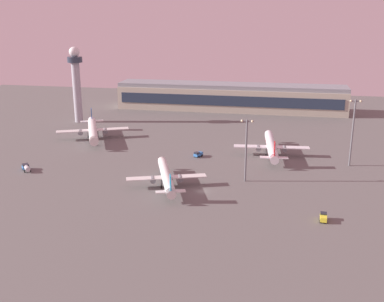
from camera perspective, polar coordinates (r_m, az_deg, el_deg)
name	(u,v)px	position (r m, az deg, el deg)	size (l,w,h in m)	color
ground_plane	(202,191)	(158.35, 1.28, -4.99)	(416.00, 416.00, 0.00)	#605E5B
terminal_building	(230,97)	(290.51, 4.77, 6.65)	(140.21, 22.40, 16.40)	#B2AD99
control_tower	(76,79)	(262.37, -14.12, 8.58)	(8.00, 8.00, 41.20)	#A8A8B2
airplane_far_stand	(166,177)	(162.04, -3.19, -3.17)	(27.56, 35.01, 9.27)	silver
airplane_taxiway_distant	(271,146)	(199.30, 9.77, 0.57)	(32.07, 41.15, 10.55)	white
airplane_near_gate	(93,130)	(227.78, -12.16, 2.55)	(33.08, 41.87, 11.36)	silver
maintenance_van	(198,154)	(195.13, 0.77, -0.39)	(3.71, 4.57, 2.25)	#3372BF
baggage_tractor	(323,217)	(141.60, 15.93, -7.87)	(2.26, 4.27, 2.25)	yellow
fuel_truck	(26,167)	(189.09, -19.79, -1.92)	(5.72, 6.13, 2.35)	#3372BF
apron_light_central	(353,129)	(190.61, 19.25, 2.62)	(4.80, 0.90, 26.67)	slate
apron_light_east	(246,146)	(164.57, 6.71, 0.61)	(4.80, 0.90, 22.88)	slate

